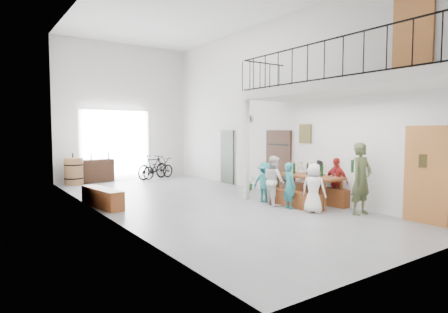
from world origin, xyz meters
TOP-DOWN VIEW (x-y plane):
  - floor at (0.00, 0.00)m, footprint 12.00×12.00m
  - room_walls at (0.00, 0.00)m, footprint 12.00×12.00m
  - gateway_portal at (-0.40, 5.94)m, footprint 2.80×0.08m
  - right_wall_decor at (2.70, -1.87)m, footprint 0.07×8.28m
  - balcony at (1.98, -3.13)m, footprint 1.52×5.62m
  - tasting_table at (2.20, -2.00)m, footprint 0.82×1.95m
  - bench_inner at (1.61, -2.01)m, footprint 0.35×1.79m
  - bench_wall at (2.57, -1.97)m, footprint 0.31×2.04m
  - tableware at (2.21, -2.10)m, footprint 0.59×1.24m
  - side_bench at (-2.50, 0.75)m, footprint 0.63×1.78m
  - oak_barrel at (-2.16, 5.38)m, footprint 0.67×0.67m
  - serving_counter at (-1.46, 5.65)m, footprint 1.70×0.61m
  - counter_bottles at (-1.46, 5.64)m, footprint 1.42×0.18m
  - guest_left_a at (1.52, -2.83)m, footprint 0.58×0.69m
  - guest_left_b at (1.39, -2.13)m, footprint 0.35×0.47m
  - guest_left_c at (1.38, -1.57)m, footprint 0.66×0.76m
  - guest_left_d at (1.43, -1.12)m, footprint 0.63×0.81m
  - guest_right_a at (2.74, -2.52)m, footprint 0.32×0.75m
  - guest_right_b at (2.81, -1.93)m, footprint 0.60×1.16m
  - guest_right_c at (2.85, -1.20)m, footprint 0.37×0.56m
  - host_standing at (2.32, -3.58)m, footprint 0.63×0.42m
  - potted_plant at (2.45, 0.84)m, footprint 0.42×0.37m
  - bicycle_near at (1.14, 5.26)m, footprint 1.72×1.06m
  - bicycle_far at (0.87, 5.19)m, footprint 1.72×1.08m

SIDE VIEW (x-z plane):
  - floor at x=0.00m, z-range 0.00..0.00m
  - bench_inner at x=1.61m, z-range 0.00..0.41m
  - potted_plant at x=2.45m, z-range 0.00..0.45m
  - bench_wall at x=2.57m, z-range 0.00..0.47m
  - side_bench at x=-2.50m, z-range 0.00..0.49m
  - bicycle_near at x=1.14m, z-range 0.00..0.85m
  - serving_counter at x=-1.46m, z-range 0.00..0.88m
  - oak_barrel at x=-2.16m, z-range 0.00..0.99m
  - bicycle_far at x=0.87m, z-range 0.00..1.00m
  - guest_left_d at x=1.43m, z-range 0.00..1.11m
  - guest_right_c at x=2.85m, z-range 0.00..1.14m
  - guest_left_b at x=1.39m, z-range 0.00..1.19m
  - guest_right_b at x=2.81m, z-range 0.00..1.20m
  - guest_left_a at x=1.52m, z-range 0.00..1.21m
  - guest_right_a at x=2.74m, z-range 0.00..1.28m
  - guest_left_c at x=1.38m, z-range 0.00..1.33m
  - tasting_table at x=2.20m, z-range 0.31..1.10m
  - host_standing at x=2.32m, z-range 0.00..1.71m
  - tableware at x=2.21m, z-range 0.76..1.11m
  - counter_bottles at x=-1.46m, z-range 0.88..1.16m
  - gateway_portal at x=-0.40m, z-range 0.00..2.80m
  - right_wall_decor at x=2.70m, z-range -0.80..4.28m
  - balcony at x=1.98m, z-range 0.97..4.96m
  - room_walls at x=0.00m, z-range -2.45..9.55m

